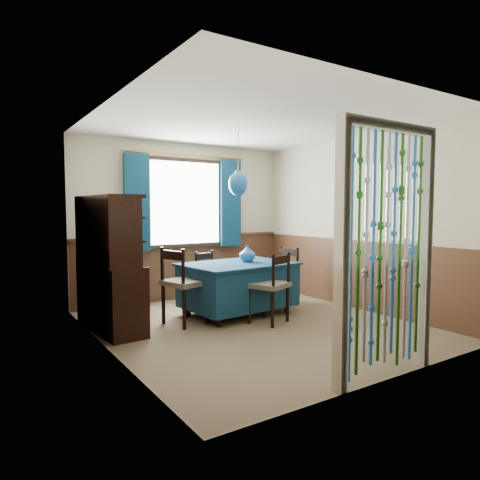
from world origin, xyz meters
TOP-DOWN VIEW (x-y plane):
  - floor at (0.00, 0.00)m, footprint 4.00×4.00m
  - ceiling at (0.00, 0.00)m, footprint 4.00×4.00m
  - wall_back at (0.00, 2.00)m, footprint 3.60×0.00m
  - wall_front at (0.00, -2.00)m, footprint 3.60×0.00m
  - wall_left at (-1.80, 0.00)m, footprint 0.00×4.00m
  - wall_right at (1.80, 0.00)m, footprint 0.00×4.00m
  - wainscot_back at (0.00, 1.99)m, footprint 3.60×0.00m
  - wainscot_front at (0.00, -1.99)m, footprint 3.60×0.00m
  - wainscot_left at (-1.79, 0.00)m, footprint 0.00×4.00m
  - wainscot_right at (1.79, 0.00)m, footprint 0.00×4.00m
  - window at (0.00, 1.95)m, footprint 1.32×0.12m
  - doorway at (0.00, -1.94)m, footprint 1.16×0.12m
  - dining_table at (0.14, 0.61)m, footprint 1.57×1.16m
  - chair_near at (0.24, 0.00)m, footprint 0.57×0.56m
  - chair_far at (0.07, 1.25)m, footprint 0.50×0.48m
  - chair_left at (-0.71, 0.56)m, footprint 0.57×0.58m
  - chair_right at (1.02, 0.74)m, footprint 0.46×0.48m
  - sideboard at (-1.57, 0.80)m, footprint 0.52×1.26m
  - pendant_lamp at (0.14, 0.61)m, footprint 0.26×0.26m
  - vase_table at (0.32, 0.65)m, footprint 0.24×0.24m
  - bowl_shelf at (-1.51, 0.60)m, footprint 0.31×0.31m
  - vase_sideboard at (-1.51, 1.10)m, footprint 0.22×0.22m

SIDE VIEW (x-z plane):
  - floor at x=0.00m, z-range 0.00..0.00m
  - dining_table at x=0.14m, z-range 0.06..0.77m
  - chair_far at x=0.07m, z-range 0.03..0.85m
  - chair_right at x=1.02m, z-range 0.03..0.91m
  - chair_near at x=0.24m, z-range 0.03..0.93m
  - wainscot_back at x=0.00m, z-range -1.30..2.30m
  - wainscot_front at x=0.00m, z-range -1.30..2.30m
  - wainscot_left at x=-1.79m, z-range -1.50..2.50m
  - wainscot_right at x=1.79m, z-range -1.50..2.50m
  - chair_left at x=-0.71m, z-range 0.03..1.01m
  - sideboard at x=-1.57m, z-range -0.24..1.37m
  - vase_table at x=0.32m, z-range 0.71..0.93m
  - vase_sideboard at x=-1.51m, z-range 0.81..1.00m
  - doorway at x=0.00m, z-range -0.04..2.14m
  - bowl_shelf at x=-1.51m, z-range 1.10..1.16m
  - wall_back at x=0.00m, z-range -0.55..3.05m
  - wall_front at x=0.00m, z-range -0.55..3.05m
  - wall_left at x=-1.80m, z-range -0.75..3.25m
  - wall_right at x=1.80m, z-range -0.75..3.25m
  - window at x=0.00m, z-range 0.84..2.26m
  - pendant_lamp at x=0.14m, z-range 1.37..2.23m
  - ceiling at x=0.00m, z-range 2.50..2.50m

